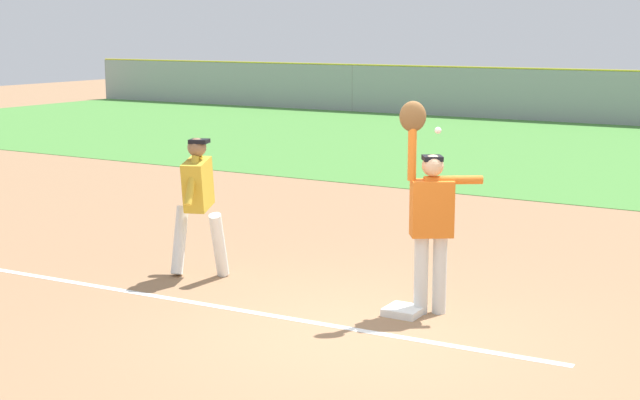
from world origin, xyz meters
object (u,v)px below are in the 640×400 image
object	(u,v)px
first_base	(404,311)
fielder	(430,211)
parked_car_red	(518,92)
runner	(198,197)
baseball	(438,130)

from	to	relation	value
first_base	fielder	distance (m)	1.11
first_base	parked_car_red	xyz separation A→B (m)	(-7.34, 25.21, 0.63)
first_base	parked_car_red	world-z (taller)	parked_car_red
first_base	fielder	bearing A→B (deg)	42.21
runner	parked_car_red	world-z (taller)	runner
first_base	parked_car_red	bearing A→B (deg)	106.23
first_base	runner	distance (m)	3.01
first_base	baseball	distance (m)	1.98
fielder	first_base	bearing A→B (deg)	98.60
fielder	parked_car_red	bearing A→B (deg)	-16.86
first_base	runner	size ratio (longest dim) A/B	0.22
parked_car_red	first_base	bearing A→B (deg)	-67.75
runner	baseball	xyz separation A→B (m)	(2.94, 0.46, 0.93)
fielder	runner	xyz separation A→B (m)	(-3.05, -0.06, -0.12)
fielder	baseball	bearing A→B (deg)	-19.07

